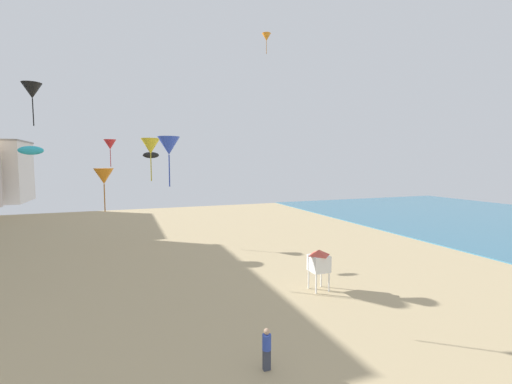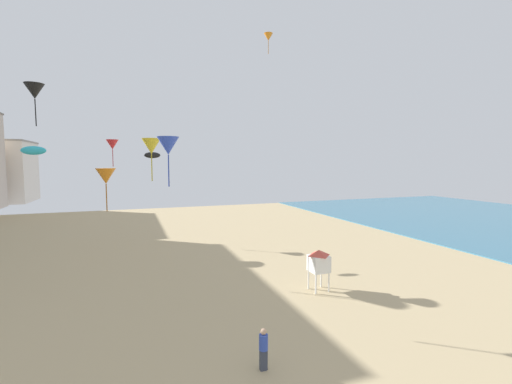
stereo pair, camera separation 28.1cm
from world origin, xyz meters
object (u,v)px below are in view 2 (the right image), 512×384
lifeguard_stand (319,261)px  kite_yellow_delta (151,146)px  kite_cyan_parafoil (34,150)px  kite_red_delta (112,145)px  kite_orange_delta (268,37)px  kite_orange_delta_2 (106,176)px  kite_blue_delta (168,146)px  kite_black_parafoil (152,155)px  kite_flyer (263,347)px  kite_black_delta (34,91)px

lifeguard_stand → kite_yellow_delta: kite_yellow_delta is taller
kite_cyan_parafoil → kite_yellow_delta: kite_yellow_delta is taller
lifeguard_stand → kite_red_delta: 24.57m
kite_orange_delta → kite_orange_delta_2: bearing=-171.9°
kite_blue_delta → kite_black_parafoil: size_ratio=2.03×
kite_blue_delta → kite_orange_delta_2: bearing=105.3°
kite_flyer → kite_red_delta: (-6.10, 26.22, 8.82)m
kite_blue_delta → lifeguard_stand: bearing=-4.3°
lifeguard_stand → kite_black_parafoil: (-8.98, 11.57, 6.69)m
kite_red_delta → kite_yellow_delta: (3.01, -12.59, -0.70)m
kite_orange_delta → kite_cyan_parafoil: bearing=-172.5°
lifeguard_stand → kite_orange_delta_2: 20.29m
kite_blue_delta → kite_yellow_delta: kite_yellow_delta is taller
lifeguard_stand → kite_black_delta: 24.20m
lifeguard_stand → kite_black_delta: bearing=130.2°
kite_black_delta → kite_orange_delta_2: size_ratio=0.83×
kite_orange_delta → kite_black_delta: bearing=-166.9°
kite_yellow_delta → kite_flyer: bearing=-77.3°
lifeguard_stand → kite_cyan_parafoil: (-18.04, 14.49, 7.06)m
lifeguard_stand → kite_black_delta: (-17.33, 12.45, 11.42)m
kite_orange_delta_2 → kite_blue_delta: bearing=-74.7°
kite_black_parafoil → kite_orange_delta_2: 5.41m
kite_cyan_parafoil → kite_black_parafoil: bearing=-17.8°
kite_blue_delta → kite_yellow_delta: size_ratio=0.89×
kite_cyan_parafoil → kite_blue_delta: kite_blue_delta is taller
kite_blue_delta → kite_black_parafoil: kite_blue_delta is taller
lifeguard_stand → kite_yellow_delta: bearing=128.4°
kite_black_parafoil → kite_red_delta: size_ratio=0.48×
kite_orange_delta_2 → kite_orange_delta: bearing=8.1°
kite_black_delta → kite_blue_delta: bearing=-54.2°
kite_black_parafoil → kite_black_delta: size_ratio=0.41×
kite_yellow_delta → kite_orange_delta_2: 8.89m
kite_black_parafoil → kite_blue_delta: bearing=-89.2°
kite_flyer → kite_cyan_parafoil: 25.36m
kite_blue_delta → kite_yellow_delta: bearing=94.1°
kite_black_delta → kite_orange_delta: kite_orange_delta is taller
kite_flyer → kite_red_delta: bearing=-159.4°
kite_red_delta → kite_orange_delta_2: 5.63m
kite_flyer → kite_black_delta: 25.19m
kite_yellow_delta → kite_orange_delta: 20.64m
kite_black_parafoil → kite_orange_delta_2: kite_black_parafoil is taller
lifeguard_stand → kite_black_delta: kite_black_delta is taller
kite_yellow_delta → kite_orange_delta: bearing=38.1°
kite_cyan_parafoil → kite_black_parafoil: kite_cyan_parafoil is taller
kite_orange_delta_2 → kite_flyer: bearing=-73.1°
kite_blue_delta → kite_black_parafoil: 10.91m
kite_flyer → kite_orange_delta_2: 23.20m
kite_yellow_delta → kite_orange_delta_2: size_ratio=0.78×
kite_orange_delta_2 → kite_yellow_delta: bearing=-66.3°
kite_flyer → kite_yellow_delta: 16.16m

